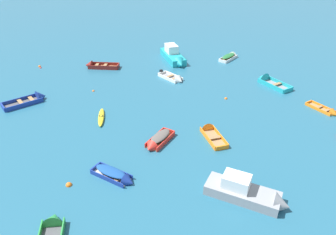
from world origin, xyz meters
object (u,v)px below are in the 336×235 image
(kayak_yellow_midfield_right, at_px, (101,117))
(rowboat_green_center, at_px, (52,233))
(mooring_buoy_midfield, at_px, (226,99))
(rowboat_white_near_left, at_px, (175,79))
(motor_launch_turquoise_back_row_left, at_px, (174,56))
(mooring_buoy_trailing, at_px, (40,67))
(rowboat_maroon_cluster_outer, at_px, (96,66))
(mooring_buoy_between_boats_left, at_px, (41,68))
(mooring_buoy_near_foreground, at_px, (93,91))
(rowboat_turquoise_foreground_center, at_px, (267,81))
(rowboat_deep_blue_far_right, at_px, (117,176))
(rowboat_deep_blue_distant_center, at_px, (34,99))
(motor_launch_grey_near_right, at_px, (249,193))
(rowboat_white_far_left, at_px, (230,56))
(rowboat_orange_cluster_inner, at_px, (328,112))
(rowboat_red_midfield_left, at_px, (157,141))
(mooring_buoy_central, at_px, (69,185))
(rowboat_orange_far_back, at_px, (209,131))

(kayak_yellow_midfield_right, distance_m, rowboat_green_center, 14.07)
(rowboat_green_center, relative_size, mooring_buoy_midfield, 14.52)
(rowboat_white_near_left, distance_m, motor_launch_turquoise_back_row_left, 7.02)
(mooring_buoy_trailing, bearing_deg, mooring_buoy_midfield, -34.13)
(rowboat_maroon_cluster_outer, bearing_deg, motor_launch_turquoise_back_row_left, 1.71)
(mooring_buoy_trailing, bearing_deg, mooring_buoy_between_boats_left, -71.76)
(mooring_buoy_near_foreground, relative_size, mooring_buoy_between_boats_left, 0.96)
(kayak_yellow_midfield_right, bearing_deg, rowboat_turquoise_foreground_center, 12.63)
(rowboat_green_center, height_order, mooring_buoy_between_boats_left, rowboat_green_center)
(rowboat_deep_blue_far_right, distance_m, mooring_buoy_between_boats_left, 26.29)
(rowboat_deep_blue_distant_center, bearing_deg, rowboat_deep_blue_far_right, -61.63)
(rowboat_turquoise_foreground_center, bearing_deg, rowboat_green_center, -142.44)
(motor_launch_grey_near_right, distance_m, rowboat_green_center, 13.02)
(motor_launch_grey_near_right, relative_size, mooring_buoy_midfield, 16.25)
(rowboat_white_far_left, bearing_deg, rowboat_orange_cluster_inner, -77.94)
(rowboat_turquoise_foreground_center, xyz_separation_m, motor_launch_grey_near_right, (-10.64, -17.91, 0.34))
(rowboat_red_midfield_left, height_order, mooring_buoy_central, rowboat_red_midfield_left)
(kayak_yellow_midfield_right, bearing_deg, rowboat_orange_far_back, -26.41)
(rowboat_deep_blue_far_right, bearing_deg, rowboat_maroon_cluster_outer, 92.83)
(rowboat_white_far_left, relative_size, rowboat_green_center, 0.76)
(rowboat_white_far_left, bearing_deg, rowboat_red_midfield_left, -126.91)
(rowboat_deep_blue_far_right, bearing_deg, motor_launch_grey_near_right, -24.69)
(rowboat_turquoise_foreground_center, distance_m, motor_launch_grey_near_right, 20.83)
(rowboat_green_center, xyz_separation_m, mooring_buoy_trailing, (-4.45, 29.75, -0.21))
(rowboat_orange_far_back, relative_size, mooring_buoy_trailing, 10.90)
(rowboat_green_center, height_order, mooring_buoy_near_foreground, rowboat_green_center)
(rowboat_deep_blue_distant_center, distance_m, rowboat_turquoise_foreground_center, 27.33)
(rowboat_white_near_left, bearing_deg, rowboat_maroon_cluster_outer, 145.77)
(rowboat_green_center, bearing_deg, motor_launch_grey_near_right, 1.23)
(mooring_buoy_central, bearing_deg, rowboat_deep_blue_far_right, -1.16)
(rowboat_deep_blue_far_right, bearing_deg, kayak_yellow_midfield_right, 95.51)
(rowboat_red_midfield_left, height_order, rowboat_maroon_cluster_outer, rowboat_maroon_cluster_outer)
(kayak_yellow_midfield_right, bearing_deg, mooring_buoy_trailing, 116.04)
(mooring_buoy_near_foreground, height_order, mooring_buoy_central, mooring_buoy_central)
(rowboat_maroon_cluster_outer, xyz_separation_m, mooring_buoy_central, (-2.38, -23.35, -0.25))
(rowboat_deep_blue_distant_center, relative_size, mooring_buoy_between_boats_left, 16.20)
(rowboat_turquoise_foreground_center, height_order, rowboat_deep_blue_far_right, rowboat_turquoise_foreground_center)
(rowboat_turquoise_foreground_center, xyz_separation_m, rowboat_white_near_left, (-10.89, 2.98, -0.04))
(rowboat_green_center, bearing_deg, rowboat_maroon_cluster_outer, 83.50)
(motor_launch_grey_near_right, height_order, mooring_buoy_near_foreground, motor_launch_grey_near_right)
(motor_launch_turquoise_back_row_left, bearing_deg, rowboat_green_center, -116.78)
(rowboat_white_far_left, distance_m, mooring_buoy_midfield, 13.37)
(rowboat_deep_blue_distant_center, distance_m, motor_launch_turquoise_back_row_left, 19.95)
(mooring_buoy_between_boats_left, bearing_deg, rowboat_deep_blue_far_right, -70.98)
(rowboat_maroon_cluster_outer, relative_size, mooring_buoy_central, 10.39)
(rowboat_white_far_left, bearing_deg, kayak_yellow_midfield_right, -144.31)
(kayak_yellow_midfield_right, bearing_deg, rowboat_green_center, -104.03)
(rowboat_red_midfield_left, height_order, mooring_buoy_between_boats_left, rowboat_red_midfield_left)
(rowboat_red_midfield_left, distance_m, mooring_buoy_trailing, 24.99)
(rowboat_green_center, distance_m, motor_launch_turquoise_back_row_left, 31.41)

